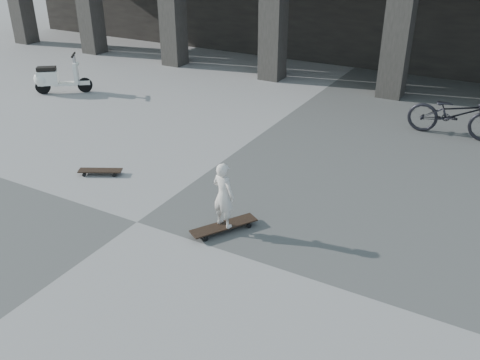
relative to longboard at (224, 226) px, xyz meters
The scene contains 6 objects.
ground 1.40m from the longboard, 161.14° to the right, with size 90.00×90.00×0.00m, color #4C4C49.
longboard is the anchor object (origin of this frame).
skateboard_spare 3.06m from the longboard, 169.69° to the left, with size 0.80×0.55×0.10m.
child 0.54m from the longboard, 26.57° to the left, with size 0.38×0.25×1.03m, color silver.
scooter 8.57m from the longboard, 153.85° to the left, with size 1.28×1.05×1.06m.
bicycle 6.28m from the longboard, 67.72° to the left, with size 0.67×1.93×1.01m, color black.
Camera 1 is at (4.74, -5.16, 4.19)m, focal length 38.00 mm.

